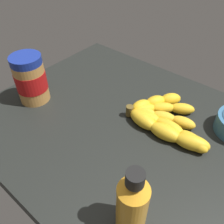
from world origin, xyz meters
TOP-DOWN VIEW (x-y plane):
  - ground_plane at (0.00, 0.00)cm, footprint 72.09×60.40cm
  - banana_bunch at (-9.48, -6.21)cm, footprint 23.53×17.88cm
  - peanut_butter_jar at (24.81, 8.49)cm, footprint 8.55×8.55cm
  - honey_bottle at (-18.08, 19.52)cm, footprint 5.30×5.30cm

SIDE VIEW (x-z plane):
  - ground_plane at x=0.00cm, z-range -4.45..0.00cm
  - banana_bunch at x=-9.48cm, z-range -0.15..3.59cm
  - peanut_butter_jar at x=24.81cm, z-range -0.14..13.69cm
  - honey_bottle at x=-18.08cm, z-range -0.81..14.60cm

